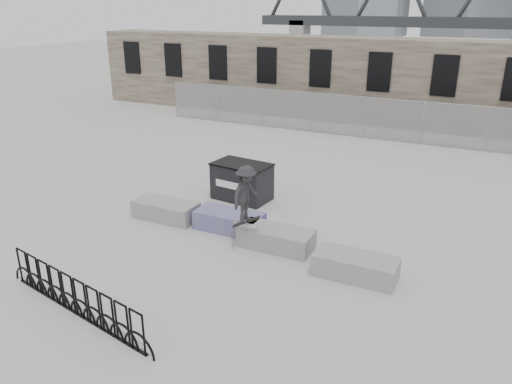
# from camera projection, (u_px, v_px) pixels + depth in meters

# --- Properties ---
(ground) EXTENTS (120.00, 120.00, 0.00)m
(ground) POSITION_uv_depth(u_px,v_px,m) (248.00, 238.00, 14.13)
(ground) COLOR #ABABA6
(ground) RESTS_ON ground
(stone_wall) EXTENTS (36.00, 2.58, 4.50)m
(stone_wall) POSITION_uv_depth(u_px,v_px,m) (384.00, 81.00, 26.96)
(stone_wall) COLOR brown
(stone_wall) RESTS_ON ground
(chainlink_fence) EXTENTS (22.06, 0.06, 2.02)m
(chainlink_fence) POSITION_uv_depth(u_px,v_px,m) (364.00, 117.00, 24.26)
(chainlink_fence) COLOR gray
(chainlink_fence) RESTS_ON ground
(planter_far_left) EXTENTS (2.00, 0.90, 0.56)m
(planter_far_left) POSITION_uv_depth(u_px,v_px,m) (166.00, 209.00, 15.33)
(planter_far_left) COLOR #969693
(planter_far_left) RESTS_ON ground
(planter_center_left) EXTENTS (2.00, 0.90, 0.56)m
(planter_center_left) POSITION_uv_depth(u_px,v_px,m) (229.00, 220.00, 14.57)
(planter_center_left) COLOR navy
(planter_center_left) RESTS_ON ground
(planter_center_right) EXTENTS (2.00, 0.90, 0.56)m
(planter_center_right) POSITION_uv_depth(u_px,v_px,m) (276.00, 238.00, 13.50)
(planter_center_right) COLOR #969693
(planter_center_right) RESTS_ON ground
(planter_offset) EXTENTS (2.00, 0.90, 0.56)m
(planter_offset) POSITION_uv_depth(u_px,v_px,m) (355.00, 266.00, 12.07)
(planter_offset) COLOR #969693
(planter_offset) RESTS_ON ground
(dumpster) EXTENTS (2.03, 1.38, 1.26)m
(dumpster) POSITION_uv_depth(u_px,v_px,m) (242.00, 181.00, 16.76)
(dumpster) COLOR black
(dumpster) RESTS_ON ground
(bike_rack) EXTENTS (4.85, 1.02, 0.90)m
(bike_rack) POSITION_uv_depth(u_px,v_px,m) (74.00, 297.00, 10.55)
(bike_rack) COLOR black
(bike_rack) RESTS_ON ground
(skateboarder) EXTENTS (0.75, 1.07, 1.74)m
(skateboarder) POSITION_uv_depth(u_px,v_px,m) (246.00, 194.00, 12.91)
(skateboarder) COLOR #27272A
(skateboarder) RESTS_ON ground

